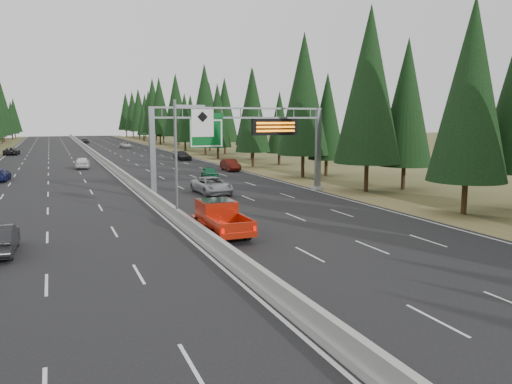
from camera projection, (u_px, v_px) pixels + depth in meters
road at (100, 160)px, 83.48m from camera, size 32.00×260.00×0.08m
shoulder_right at (203, 157)px, 90.18m from camera, size 3.60×260.00×0.06m
median_barrier at (100, 158)px, 83.43m from camera, size 0.70×260.00×0.85m
sign_gantry at (248, 137)px, 44.78m from camera, size 16.75×0.98×7.80m
hov_sign_pole at (185, 152)px, 32.65m from camera, size 2.80×0.50×8.00m
tree_row_right at (240, 103)px, 82.88m from camera, size 11.86×243.94×18.99m
silver_minivan at (212, 185)px, 45.48m from camera, size 2.93×5.66×1.53m
red_pickup at (219, 215)px, 29.65m from camera, size 2.13×5.97×1.95m
car_ahead_green at (209, 172)px, 57.80m from camera, size 1.88×3.93×1.30m
car_ahead_dkred at (230, 165)px, 65.98m from camera, size 1.77×4.65×1.52m
car_ahead_dkgrey at (182, 156)px, 83.17m from camera, size 2.37×5.01×1.41m
car_ahead_white at (125, 145)px, 118.68m from camera, size 2.44×5.01×1.37m
car_ahead_far at (85, 141)px, 140.37m from camera, size 2.12×4.39×1.45m
car_onc_white at (82, 163)px, 68.95m from camera, size 2.28×4.82×1.59m
car_onc_far at (12, 151)px, 94.95m from camera, size 2.90×5.47×1.46m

